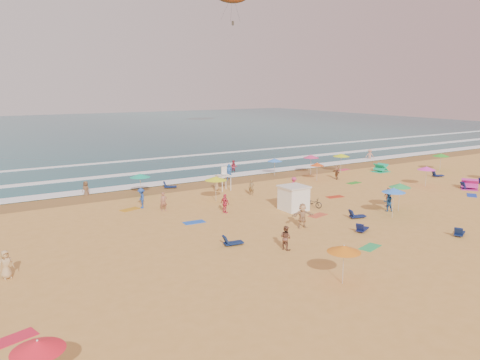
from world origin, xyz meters
TOP-DOWN VIEW (x-y plane):
  - ground at (0.00, 0.00)m, footprint 220.00×220.00m
  - ocean at (0.00, 84.00)m, footprint 220.00×140.00m
  - wet_sand at (0.00, 12.50)m, footprint 220.00×220.00m
  - surf_foam at (0.00, 21.32)m, footprint 200.00×18.70m
  - cabana at (-1.90, -1.23)m, footprint 2.00×2.00m
  - cabana_roof at (-1.90, -1.23)m, footprint 2.20×2.20m
  - bicycle at (0.00, -1.53)m, footprint 1.40×1.72m
  - lifeguard_stand at (-3.18, 8.59)m, footprint 1.20×1.20m
  - beach_umbrellas at (2.84, 0.22)m, footprint 60.26×31.30m
  - loungers at (6.04, -3.48)m, footprint 34.99×26.66m
  - towels at (1.44, -2.02)m, footprint 48.37×23.87m
  - popup_tents at (18.87, 1.67)m, footprint 2.55×13.87m
  - beachgoers at (-1.05, 3.96)m, footprint 50.57×27.02m

SIDE VIEW (x-z plane):
  - ground at x=0.00m, z-range 0.00..0.00m
  - ocean at x=0.00m, z-range -0.09..0.09m
  - wet_sand at x=0.00m, z-range 0.01..0.01m
  - towels at x=1.44m, z-range 0.00..0.03m
  - surf_foam at x=0.00m, z-range 0.08..0.12m
  - loungers at x=6.04m, z-range 0.00..0.34m
  - bicycle at x=0.00m, z-range 0.00..0.88m
  - popup_tents at x=18.87m, z-range 0.00..1.20m
  - beachgoers at x=-1.05m, z-range -0.27..1.86m
  - cabana at x=-1.90m, z-range 0.00..2.00m
  - lifeguard_stand at x=-3.18m, z-range 0.00..2.10m
  - cabana_roof at x=-1.90m, z-range 2.00..2.12m
  - beach_umbrellas at x=2.84m, z-range 1.73..2.54m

